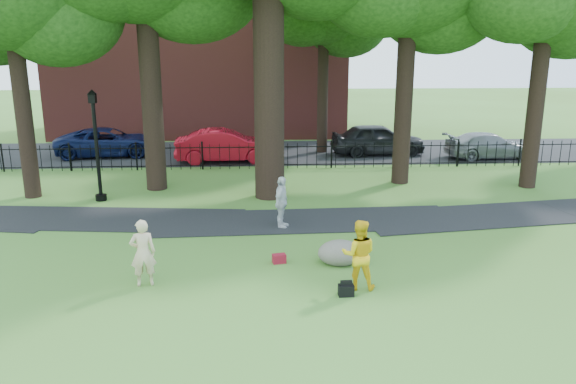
{
  "coord_description": "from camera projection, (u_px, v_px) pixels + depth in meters",
  "views": [
    {
      "loc": [
        -0.42,
        -13.6,
        5.63
      ],
      "look_at": [
        0.42,
        2.0,
        1.5
      ],
      "focal_mm": 35.0,
      "sensor_mm": 36.0,
      "label": 1
    }
  ],
  "objects": [
    {
      "name": "iron_fence",
      "position": [
        267.0,
        156.0,
        26.02
      ],
      "size": [
        44.0,
        0.04,
        1.2
      ],
      "color": "black",
      "rests_on": "ground"
    },
    {
      "name": "footpath",
      "position": [
        302.0,
        221.0,
        18.41
      ],
      "size": [
        36.07,
        3.85,
        0.03
      ],
      "primitive_type": "cube",
      "rotation": [
        0.0,
        0.0,
        0.03
      ],
      "color": "black",
      "rests_on": "ground"
    },
    {
      "name": "red_sedan",
      "position": [
        225.0,
        146.0,
        27.47
      ],
      "size": [
        4.99,
        2.03,
        1.61
      ],
      "primitive_type": "imported",
      "rotation": [
        0.0,
        0.0,
        1.64
      ],
      "color": "#AA0D1D",
      "rests_on": "ground"
    },
    {
      "name": "man",
      "position": [
        359.0,
        254.0,
        13.17
      ],
      "size": [
        0.91,
        0.75,
        1.69
      ],
      "primitive_type": "imported",
      "rotation": [
        0.0,
        0.0,
        2.99
      ],
      "color": "yellow",
      "rests_on": "ground"
    },
    {
      "name": "ground",
      "position": [
        276.0,
        268.0,
        14.59
      ],
      "size": [
        120.0,
        120.0,
        0.0
      ],
      "primitive_type": "plane",
      "color": "#466A25",
      "rests_on": "ground"
    },
    {
      "name": "grey_car",
      "position": [
        378.0,
        139.0,
        29.27
      ],
      "size": [
        4.91,
        2.19,
        1.64
      ],
      "primitive_type": "imported",
      "rotation": [
        0.0,
        0.0,
        1.62
      ],
      "color": "black",
      "rests_on": "ground"
    },
    {
      "name": "boulder",
      "position": [
        340.0,
        251.0,
        14.81
      ],
      "size": [
        1.34,
        1.11,
        0.69
      ],
      "primitive_type": "ellipsoid",
      "rotation": [
        0.0,
        0.0,
        -0.21
      ],
      "color": "#605E50",
      "rests_on": "ground"
    },
    {
      "name": "silver_car",
      "position": [
        489.0,
        146.0,
        28.42
      ],
      "size": [
        4.58,
        2.12,
        1.29
      ],
      "primitive_type": "imported",
      "rotation": [
        0.0,
        0.0,
        1.64
      ],
      "color": "gray",
      "rests_on": "ground"
    },
    {
      "name": "lamppost",
      "position": [
        97.0,
        147.0,
        20.34
      ],
      "size": [
        0.4,
        0.4,
        4.08
      ],
      "rotation": [
        0.0,
        0.0,
        -0.03
      ],
      "color": "black",
      "rests_on": "ground"
    },
    {
      "name": "pedestrian",
      "position": [
        281.0,
        202.0,
        17.55
      ],
      "size": [
        0.71,
        1.05,
        1.66
      ],
      "primitive_type": "imported",
      "rotation": [
        0.0,
        0.0,
        1.22
      ],
      "color": "silver",
      "rests_on": "ground"
    },
    {
      "name": "backpack",
      "position": [
        346.0,
        290.0,
        12.93
      ],
      "size": [
        0.36,
        0.23,
        0.26
      ],
      "primitive_type": "cube",
      "rotation": [
        0.0,
        0.0,
        0.04
      ],
      "color": "black",
      "rests_on": "ground"
    },
    {
      "name": "red_bag",
      "position": [
        279.0,
        259.0,
        14.87
      ],
      "size": [
        0.39,
        0.29,
        0.24
      ],
      "primitive_type": "cube",
      "rotation": [
        0.0,
        0.0,
        0.21
      ],
      "color": "maroon",
      "rests_on": "ground"
    },
    {
      "name": "brick_building",
      "position": [
        201.0,
        38.0,
        36.02
      ],
      "size": [
        18.0,
        8.0,
        12.0
      ],
      "primitive_type": "cube",
      "color": "maroon",
      "rests_on": "ground"
    },
    {
      "name": "navy_van",
      "position": [
        109.0,
        142.0,
        28.92
      ],
      "size": [
        5.46,
        2.94,
        1.46
      ],
      "primitive_type": "imported",
      "rotation": [
        0.0,
        0.0,
        1.67
      ],
      "color": "#0C153D",
      "rests_on": "ground"
    },
    {
      "name": "woman",
      "position": [
        143.0,
        253.0,
        13.32
      ],
      "size": [
        0.67,
        0.51,
        1.65
      ],
      "primitive_type": "imported",
      "rotation": [
        0.0,
        0.0,
        3.35
      ],
      "color": "beige",
      "rests_on": "ground"
    },
    {
      "name": "street",
      "position": [
        266.0,
        153.0,
        30.03
      ],
      "size": [
        80.0,
        7.0,
        0.02
      ],
      "primitive_type": "cube",
      "color": "black",
      "rests_on": "ground"
    }
  ]
}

